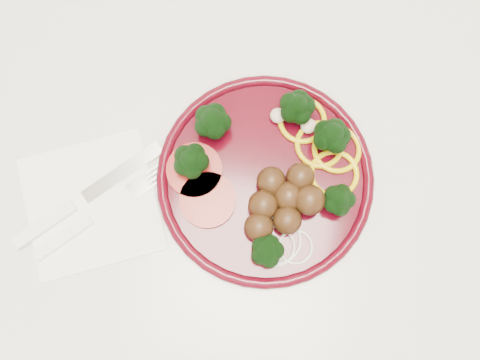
% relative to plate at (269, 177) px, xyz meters
% --- Properties ---
extents(counter, '(2.40, 0.60, 0.90)m').
position_rel_plate_xyz_m(counter, '(-0.15, 0.02, -0.47)').
color(counter, beige).
rests_on(counter, ground).
extents(plate, '(0.27, 0.27, 0.06)m').
position_rel_plate_xyz_m(plate, '(0.00, 0.00, 0.00)').
color(plate, '#3F040E').
rests_on(plate, counter).
extents(napkin, '(0.21, 0.21, 0.00)m').
position_rel_plate_xyz_m(napkin, '(-0.21, -0.07, -0.01)').
color(napkin, white).
rests_on(napkin, counter).
extents(knife, '(0.16, 0.17, 0.01)m').
position_rel_plate_xyz_m(knife, '(-0.23, -0.09, -0.01)').
color(knife, silver).
rests_on(knife, napkin).
extents(fork, '(0.14, 0.15, 0.01)m').
position_rel_plate_xyz_m(fork, '(-0.22, -0.11, -0.01)').
color(fork, white).
rests_on(fork, napkin).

